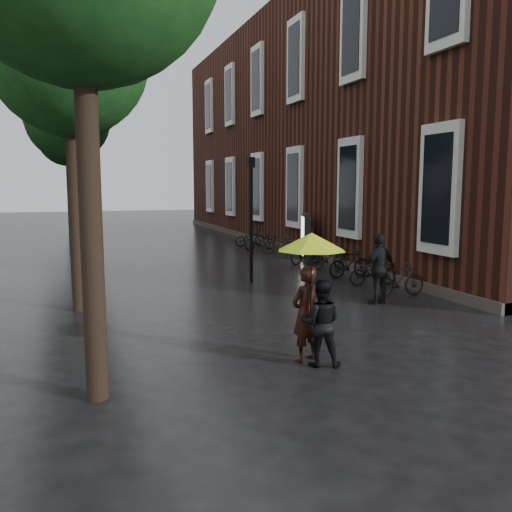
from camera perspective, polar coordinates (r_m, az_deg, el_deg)
name	(u,v)px	position (r m, az deg, el deg)	size (l,w,h in m)	color
ground	(371,388)	(8.79, 11.98, -13.48)	(120.00, 120.00, 0.00)	black
brick_building	(352,131)	(30.43, 10.04, 12.83)	(10.20, 33.20, 12.00)	#38160F
street_trees	(69,101)	(23.11, -19.06, 15.13)	(4.33, 34.03, 8.91)	black
person_burgundy	(305,314)	(9.69, 5.23, -6.06)	(0.62, 0.41, 1.71)	black
person_black	(321,323)	(9.47, 6.83, -7.00)	(0.74, 0.57, 1.52)	black
lime_umbrella	(312,242)	(9.33, 5.88, 1.50)	(1.21, 1.21, 1.78)	black
pedestrian_walking	(379,269)	(14.57, 12.87, -1.34)	(1.09, 0.45, 1.85)	black
parked_bicycles	(306,252)	(21.54, 5.29, 0.39)	(2.03, 13.77, 1.04)	black
ad_lightbox	(306,237)	(22.44, 5.25, 2.01)	(0.30, 1.29, 1.95)	black
lamp_post	(251,207)	(17.18, -0.52, 5.16)	(0.20, 0.20, 3.98)	black
cycle_sign	(80,214)	(25.15, -18.03, 4.20)	(0.15, 0.50, 2.76)	#262628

